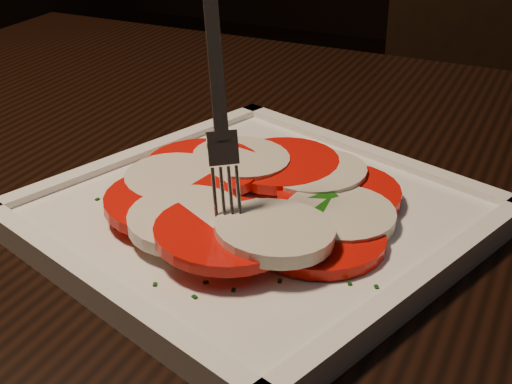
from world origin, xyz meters
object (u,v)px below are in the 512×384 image
object	(u,v)px
plate	(256,218)
fork	(214,72)
chair	(492,129)
table	(300,281)

from	to	relation	value
plate	fork	world-z (taller)	fork
chair	fork	size ratio (longest dim) A/B	5.24
table	fork	distance (m)	0.25
table	plate	world-z (taller)	plate
plate	fork	xyz separation A→B (m)	(-0.02, -0.02, 0.12)
table	chair	size ratio (longest dim) A/B	1.30
table	fork	size ratio (longest dim) A/B	6.80
chair	fork	distance (m)	0.92
table	chair	world-z (taller)	chair
fork	table	bearing A→B (deg)	36.78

